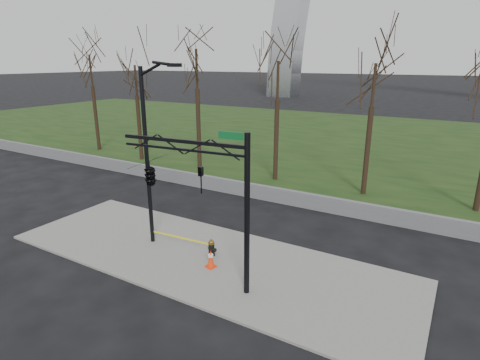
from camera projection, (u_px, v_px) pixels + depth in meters
The scene contains 10 objects.
ground at pixel (202, 258), 16.85m from camera, with size 500.00×500.00×0.00m, color black.
sidewalk at pixel (202, 257), 16.83m from camera, with size 18.00×6.00×0.10m, color slate.
grass_strip at pixel (366, 140), 41.57m from camera, with size 120.00×40.00×0.06m, color black.
guardrail at pixel (280, 196), 23.31m from camera, with size 60.00×0.30×0.90m, color #59595B.
tree_row at pixel (237, 110), 27.92m from camera, with size 35.21×4.00×9.67m.
fire_hydrant at pixel (212, 248), 16.81m from camera, with size 0.48×0.31×0.76m.
traffic_cone at pixel (211, 259), 15.85m from camera, with size 0.46×0.46×0.74m.
street_light at pixel (149, 146), 16.76m from camera, with size 2.39×0.46×8.21m.
traffic_signal_mast at pixel (167, 176), 14.33m from camera, with size 5.08×2.52×6.00m.
caution_tape at pixel (188, 242), 17.18m from camera, with size 3.72×0.86×0.40m.
Camera 1 is at (9.04, -12.20, 8.22)m, focal length 29.07 mm.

